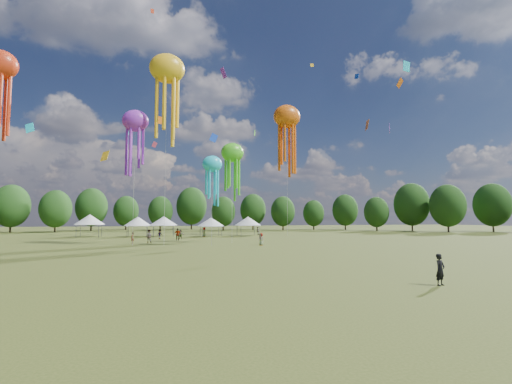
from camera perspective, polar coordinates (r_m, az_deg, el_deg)
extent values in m
plane|color=#384416|center=(18.35, 2.29, -15.43)|extent=(300.00, 300.00, 0.00)
imported|color=black|center=(22.12, 27.02, -10.84)|extent=(0.70, 0.56, 1.68)
imported|color=gray|center=(54.28, -16.54, -6.73)|extent=(0.98, 0.79, 1.92)
imported|color=gray|center=(71.09, -8.15, -6.25)|extent=(0.88, 1.04, 1.81)
imported|color=gray|center=(76.42, 0.24, -6.17)|extent=(0.74, 0.90, 1.72)
imported|color=gray|center=(64.94, -14.92, -6.45)|extent=(1.19, 1.06, 1.60)
imported|color=gray|center=(60.11, -12.27, -6.54)|extent=(1.19, 0.67, 1.92)
imported|color=gray|center=(63.98, -11.81, -6.56)|extent=(1.49, 0.98, 1.54)
imported|color=gray|center=(53.99, -18.90, -6.87)|extent=(0.40, 0.60, 1.59)
imported|color=gray|center=(48.18, 0.81, -7.45)|extent=(0.92, 0.90, 1.59)
cylinder|color=#47474C|center=(74.64, -26.48, -5.58)|extent=(0.08, 0.08, 2.26)
cylinder|color=#47474C|center=(78.42, -25.93, -5.51)|extent=(0.08, 0.08, 2.26)
cylinder|color=#47474C|center=(73.99, -23.54, -5.69)|extent=(0.08, 0.08, 2.26)
cylinder|color=#47474C|center=(77.80, -23.13, -5.61)|extent=(0.08, 0.08, 2.26)
cube|color=white|center=(76.16, -24.74, -4.71)|extent=(4.25, 4.25, 0.10)
cone|color=white|center=(76.15, -24.72, -3.94)|extent=(5.53, 5.53, 1.94)
cylinder|color=#47474C|center=(72.16, -19.64, -5.93)|extent=(0.08, 0.08, 2.02)
cylinder|color=#47474C|center=(75.68, -19.43, -5.84)|extent=(0.08, 0.08, 2.02)
cylinder|color=#47474C|center=(71.98, -16.82, -6.00)|extent=(0.08, 0.08, 2.02)
cylinder|color=#47474C|center=(75.51, -16.75, -5.91)|extent=(0.08, 0.08, 2.02)
cube|color=white|center=(73.78, -18.14, -5.10)|extent=(3.93, 3.93, 0.10)
cone|color=white|center=(73.77, -18.13, -4.38)|extent=(5.11, 5.11, 1.73)
cylinder|color=#47474C|center=(71.80, -15.86, -6.01)|extent=(0.08, 0.08, 2.06)
cylinder|color=#47474C|center=(75.57, -15.83, -5.91)|extent=(0.08, 0.08, 2.06)
cylinder|color=#47474C|center=(71.86, -12.84, -6.06)|extent=(0.08, 0.08, 2.06)
cylinder|color=#47474C|center=(75.62, -12.95, -5.96)|extent=(0.08, 0.08, 2.06)
cube|color=white|center=(73.66, -14.35, -5.14)|extent=(4.17, 4.17, 0.10)
cone|color=white|center=(73.65, -14.34, -4.42)|extent=(5.42, 5.42, 1.77)
cylinder|color=#47474C|center=(69.36, -8.43, -6.25)|extent=(0.08, 0.08, 1.93)
cylinder|color=#47474C|center=(73.03, -8.77, -6.14)|extent=(0.08, 0.08, 1.93)
cylinder|color=#47474C|center=(69.89, -5.41, -6.26)|extent=(0.08, 0.08, 1.93)
cylinder|color=#47474C|center=(73.53, -5.90, -6.15)|extent=(0.08, 0.08, 1.93)
cube|color=white|center=(71.40, -7.12, -5.38)|extent=(4.09, 4.09, 0.10)
cone|color=white|center=(71.38, -7.11, -4.68)|extent=(5.32, 5.32, 1.65)
cylinder|color=#47474C|center=(71.12, -2.38, -6.19)|extent=(0.08, 0.08, 2.04)
cylinder|color=#47474C|center=(74.72, -3.01, -6.09)|extent=(0.08, 0.08, 2.04)
cylinder|color=#47474C|center=(72.02, 0.50, -6.17)|extent=(0.08, 0.08, 2.04)
cylinder|color=#47474C|center=(75.58, -0.25, -6.07)|extent=(0.08, 0.08, 2.04)
cube|color=white|center=(73.31, -1.28, -5.29)|extent=(4.09, 4.09, 0.10)
cone|color=white|center=(73.30, -1.28, -4.57)|extent=(5.32, 5.32, 1.75)
ellipsoid|color=purple|center=(52.48, -18.45, 10.58)|extent=(3.49, 2.45, 2.97)
cylinder|color=beige|center=(51.03, -18.67, 1.46)|extent=(0.03, 0.03, 16.73)
ellipsoid|color=yellow|center=(53.29, -13.82, 18.35)|extent=(4.75, 3.33, 4.04)
cylinder|color=beige|center=(49.99, -14.05, 5.60)|extent=(0.03, 0.03, 23.86)
ellipsoid|color=#48C921|center=(53.41, -3.74, 6.22)|extent=(3.35, 2.34, 2.84)
cylinder|color=beige|center=(52.63, -3.78, -0.85)|extent=(0.03, 0.03, 13.17)
ellipsoid|color=#1BCEEC|center=(47.94, -6.90, 4.40)|extent=(2.59, 1.81, 2.20)
cylinder|color=beige|center=(47.45, -6.96, -1.99)|extent=(0.03, 0.03, 10.68)
ellipsoid|color=#DB5B0D|center=(76.92, 4.89, 11.76)|extent=(5.70, 3.99, 4.85)
cylinder|color=beige|center=(74.50, 4.94, 2.62)|extent=(0.03, 0.03, 24.62)
cube|color=#DB5B0D|center=(89.94, -14.98, 10.89)|extent=(1.69, 0.80, 2.10)
cube|color=yellow|center=(82.46, 8.81, 19.13)|extent=(0.77, 0.58, 0.88)
cube|color=blue|center=(62.66, -6.68, 8.47)|extent=(1.59, 0.34, 1.76)
cube|color=#1BCEEC|center=(49.74, 22.61, 17.80)|extent=(1.11, 0.12, 1.37)
cube|color=red|center=(86.20, -16.01, 25.71)|extent=(0.73, 0.39, 1.00)
cube|color=#DB5B0D|center=(66.93, 21.71, 15.65)|extent=(1.57, 0.98, 1.59)
cube|color=#1BCEEC|center=(79.47, -19.54, 9.31)|extent=(0.34, 1.76, 2.23)
cube|color=purple|center=(80.01, -5.16, 18.16)|extent=(1.28, 1.95, 2.07)
cube|color=#DB5B0D|center=(83.66, 17.09, 10.06)|extent=(0.90, 1.81, 2.39)
cube|color=#48C921|center=(92.03, -0.21, 9.30)|extent=(0.61, 1.25, 1.61)
cube|color=blue|center=(67.51, 15.59, 17.15)|extent=(0.65, 0.60, 0.97)
cube|color=#1BCEEC|center=(77.40, -32.07, 8.56)|extent=(1.84, 0.93, 2.15)
cube|color=#EC4576|center=(74.41, -15.70, 7.20)|extent=(1.17, 0.69, 1.17)
cube|color=purple|center=(60.85, 20.27, 9.42)|extent=(0.82, 1.11, 1.59)
cube|color=yellow|center=(68.66, -22.70, 5.26)|extent=(1.56, 1.78, 2.02)
cylinder|color=#38281C|center=(108.58, -34.22, -4.41)|extent=(0.44, 0.44, 3.41)
ellipsoid|color=#1D3F15|center=(108.61, -34.12, -1.82)|extent=(8.53, 8.53, 10.66)
cylinder|color=#38281C|center=(105.28, -29.10, -4.72)|extent=(0.44, 0.44, 3.07)
ellipsoid|color=#1D3F15|center=(105.29, -29.02, -2.33)|extent=(7.66, 7.66, 9.58)
cylinder|color=#38281C|center=(112.00, -24.54, -4.71)|extent=(0.44, 0.44, 3.43)
ellipsoid|color=#1D3F15|center=(112.03, -24.47, -2.18)|extent=(8.58, 8.58, 10.73)
cylinder|color=#38281C|center=(116.53, -19.83, -4.92)|extent=(0.44, 0.44, 2.95)
ellipsoid|color=#1D3F15|center=(116.53, -19.78, -2.84)|extent=(7.37, 7.37, 9.21)
cylinder|color=#38281C|center=(112.25, -14.85, -5.08)|extent=(0.44, 0.44, 2.89)
ellipsoid|color=#1D3F15|center=(112.25, -14.81, -2.95)|extent=(7.23, 7.23, 9.04)
cylinder|color=#38281C|center=(117.13, -10.13, -4.87)|extent=(0.44, 0.44, 3.84)
ellipsoid|color=#1D3F15|center=(117.18, -10.10, -2.17)|extent=(9.60, 9.60, 11.99)
cylinder|color=#38281C|center=(107.25, -5.19, -5.26)|extent=(0.44, 0.44, 2.84)
ellipsoid|color=#1D3F15|center=(107.25, -5.17, -3.08)|extent=(7.11, 7.11, 8.89)
cylinder|color=#38281C|center=(111.87, -0.48, -5.15)|extent=(0.44, 0.44, 3.16)
ellipsoid|color=#1D3F15|center=(111.88, -0.48, -2.82)|extent=(7.91, 7.91, 9.88)
cylinder|color=#38281C|center=(108.65, 4.27, -5.24)|extent=(0.44, 0.44, 2.88)
ellipsoid|color=#1D3F15|center=(108.64, 4.26, -3.06)|extent=(7.21, 7.21, 9.01)
cylinder|color=#38281C|center=(114.48, 9.08, -5.21)|extent=(0.44, 0.44, 2.63)
ellipsoid|color=#1D3F15|center=(114.47, 9.06, -3.32)|extent=(6.57, 6.57, 8.22)
cylinder|color=#38281C|center=(115.37, 13.90, -5.01)|extent=(0.44, 0.44, 3.13)
ellipsoid|color=#1D3F15|center=(115.37, 13.86, -2.78)|extent=(7.81, 7.81, 9.77)
cylinder|color=#38281C|center=(106.80, 18.49, -5.11)|extent=(0.44, 0.44, 2.72)
ellipsoid|color=#1D3F15|center=(106.79, 18.44, -3.01)|extent=(6.80, 6.80, 8.50)
cylinder|color=#38281C|center=(109.93, 23.38, -4.66)|extent=(0.44, 0.44, 3.81)
ellipsoid|color=#1D3F15|center=(109.99, 23.30, -1.81)|extent=(9.52, 9.52, 11.90)
cylinder|color=#38281C|center=(105.38, 28.03, -4.64)|extent=(0.44, 0.44, 3.51)
ellipsoid|color=#1D3F15|center=(105.41, 27.93, -1.90)|extent=(8.78, 8.78, 10.97)
cylinder|color=#38281C|center=(113.49, 33.30, -4.34)|extent=(0.44, 0.44, 3.64)
ellipsoid|color=#1D3F15|center=(113.52, 33.19, -1.70)|extent=(9.10, 9.10, 11.37)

